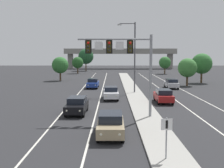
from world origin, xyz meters
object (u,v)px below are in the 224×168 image
object	(u,v)px
median_sign_post	(167,132)
car_oncoming_tan	(111,124)
car_oncoming_white	(111,93)
car_oncoming_blue	(93,83)
tree_far_right_c	(165,63)
tree_far_left_b	(86,56)
street_lamp_median	(134,53)
tree_far_right_a	(202,64)
tree_far_right_b	(188,68)
overhead_signal_mast	(126,56)
car_oncoming_black	(77,105)
car_receding_red	(164,96)
tree_far_left_c	(78,63)
tree_far_left_a	(61,65)
car_receding_silver	(172,83)

from	to	relation	value
median_sign_post	car_oncoming_tan	size ratio (longest dim) A/B	0.49
car_oncoming_white	car_oncoming_blue	xyz separation A→B (m)	(-3.05, 11.79, 0.00)
tree_far_right_c	tree_far_left_b	xyz separation A→B (m)	(-23.71, 14.38, 1.60)
street_lamp_median	tree_far_right_a	size ratio (longest dim) A/B	1.73
car_oncoming_white	tree_far_right_c	xyz separation A→B (m)	(15.14, 45.45, 2.38)
tree_far_right_b	tree_far_right_c	size ratio (longest dim) A/B	1.00
overhead_signal_mast	median_sign_post	xyz separation A→B (m)	(1.73, -10.34, -3.88)
car_oncoming_white	car_oncoming_blue	distance (m)	12.17
street_lamp_median	tree_far_left_b	size ratio (longest dim) A/B	1.36
median_sign_post	car_oncoming_black	world-z (taller)	median_sign_post
car_oncoming_black	tree_far_left_b	xyz separation A→B (m)	(-5.35, 68.58, 3.98)
car_oncoming_white	car_oncoming_blue	bearing A→B (deg)	104.51
median_sign_post	tree_far_left_b	size ratio (longest dim) A/B	0.30
median_sign_post	car_receding_red	size ratio (longest dim) A/B	0.49
overhead_signal_mast	tree_far_left_b	size ratio (longest dim) A/B	0.98
tree_far_right_c	car_receding_red	bearing A→B (deg)	-100.60
street_lamp_median	car_oncoming_white	size ratio (longest dim) A/B	2.22
car_oncoming_blue	tree_far_left_c	bearing A→B (deg)	100.80
car_oncoming_black	car_receding_red	xyz separation A→B (m)	(9.36, 6.17, 0.00)
tree_far_left_a	car_oncoming_black	bearing A→B (deg)	-77.23
tree_far_left_c	tree_far_left_b	size ratio (longest dim) A/B	0.65
car_oncoming_blue	tree_far_left_c	xyz separation A→B (m)	(-6.76, 35.42, 2.31)
car_oncoming_white	car_receding_red	world-z (taller)	same
tree_far_left_b	car_oncoming_white	bearing A→B (deg)	-81.86
median_sign_post	tree_far_left_c	world-z (taller)	tree_far_left_c
tree_far_left_a	tree_far_left_b	distance (m)	35.01
car_oncoming_blue	tree_far_left_a	distance (m)	15.47
street_lamp_median	tree_far_left_a	world-z (taller)	street_lamp_median
street_lamp_median	car_receding_silver	size ratio (longest dim) A/B	2.23
overhead_signal_mast	tree_far_left_c	bearing A→B (deg)	100.88
car_receding_silver	tree_far_left_a	xyz separation A→B (m)	(-20.82, 13.52, 2.47)
car_receding_silver	tree_far_left_b	bearing A→B (deg)	110.95
car_receding_red	tree_far_right_a	xyz separation A→B (m)	(11.52, 22.76, 2.95)
car_receding_silver	tree_far_left_b	distance (m)	52.01
car_receding_red	tree_far_left_c	world-z (taller)	tree_far_left_c
tree_far_right_b	tree_far_right_c	bearing A→B (deg)	87.03
tree_far_left_c	car_receding_silver	bearing A→B (deg)	-61.07
median_sign_post	tree_far_right_a	xyz separation A→B (m)	(14.66, 41.08, 2.18)
median_sign_post	tree_far_left_a	world-z (taller)	tree_far_left_a
overhead_signal_mast	tree_far_left_b	xyz separation A→B (m)	(-9.85, 70.38, -0.67)
overhead_signal_mast	median_sign_post	world-z (taller)	overhead_signal_mast
car_receding_silver	tree_far_left_a	bearing A→B (deg)	147.00
tree_far_left_a	car_receding_silver	bearing A→B (deg)	-33.00
street_lamp_median	car_oncoming_white	world-z (taller)	street_lamp_median
overhead_signal_mast	tree_far_left_a	world-z (taller)	overhead_signal_mast
tree_far_right_c	overhead_signal_mast	bearing A→B (deg)	-103.89
median_sign_post	tree_far_right_b	size ratio (longest dim) A/B	0.45
median_sign_post	tree_far_left_a	xyz separation A→B (m)	(-13.86, 45.82, 1.71)
median_sign_post	tree_far_right_b	world-z (taller)	tree_far_right_b
car_receding_red	tree_far_right_b	distance (m)	19.44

